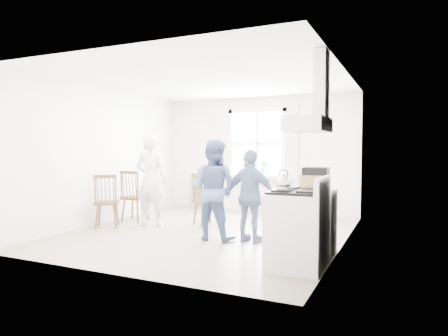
# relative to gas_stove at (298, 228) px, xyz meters

# --- Properties ---
(room_shell) EXTENTS (4.62, 5.12, 2.64)m
(room_shell) POSITION_rel_gas_stove_xyz_m (-1.91, 1.35, 0.82)
(room_shell) COLOR gray
(room_shell) RESTS_ON ground
(window_assembly) EXTENTS (1.88, 0.24, 1.70)m
(window_assembly) POSITION_rel_gas_stove_xyz_m (-1.91, 3.80, 0.98)
(window_assembly) COLOR white
(window_assembly) RESTS_ON room_shell
(range_hood) EXTENTS (0.45, 0.76, 0.94)m
(range_hood) POSITION_rel_gas_stove_xyz_m (0.16, -0.00, 1.42)
(range_hood) COLOR white
(range_hood) RESTS_ON room_shell
(shelf_unit) EXTENTS (0.40, 0.30, 0.80)m
(shelf_unit) POSITION_rel_gas_stove_xyz_m (-3.31, 3.68, -0.08)
(shelf_unit) COLOR gray
(shelf_unit) RESTS_ON ground
(gas_stove) EXTENTS (0.68, 0.76, 1.12)m
(gas_stove) POSITION_rel_gas_stove_xyz_m (0.00, 0.00, 0.00)
(gas_stove) COLOR silver
(gas_stove) RESTS_ON ground
(kettle) EXTENTS (0.18, 0.18, 0.25)m
(kettle) POSITION_rel_gas_stove_xyz_m (-0.15, -0.14, 0.55)
(kettle) COLOR silver
(kettle) RESTS_ON gas_stove
(low_cabinet) EXTENTS (0.50, 0.55, 0.90)m
(low_cabinet) POSITION_rel_gas_stove_xyz_m (0.07, 0.70, -0.03)
(low_cabinet) COLOR white
(low_cabinet) RESTS_ON ground
(stereo_stack) EXTENTS (0.34, 0.31, 0.30)m
(stereo_stack) POSITION_rel_gas_stove_xyz_m (0.06, 0.72, 0.56)
(stereo_stack) COLOR black
(stereo_stack) RESTS_ON low_cabinet
(cardboard_box) EXTENTS (0.32, 0.25, 0.19)m
(cardboard_box) POSITION_rel_gas_stove_xyz_m (0.04, 0.60, 0.51)
(cardboard_box) COLOR #A68450
(cardboard_box) RESTS_ON low_cabinet
(windsor_chair_a) EXTENTS (0.46, 0.45, 1.02)m
(windsor_chair_a) POSITION_rel_gas_stove_xyz_m (-3.73, 1.60, 0.14)
(windsor_chair_a) COLOR #442C16
(windsor_chair_a) RESTS_ON ground
(windsor_chair_b) EXTENTS (0.58, 0.58, 0.99)m
(windsor_chair_b) POSITION_rel_gas_stove_xyz_m (-2.28, 1.76, 0.12)
(windsor_chair_b) COLOR #442C16
(windsor_chair_b) RESTS_ON ground
(windsor_chair_c) EXTENTS (0.57, 0.56, 0.99)m
(windsor_chair_c) POSITION_rel_gas_stove_xyz_m (-3.75, 0.89, 0.12)
(windsor_chair_c) COLOR #442C16
(windsor_chair_c) RESTS_ON ground
(person_left) EXTENTS (0.69, 0.69, 1.71)m
(person_left) POSITION_rel_gas_stove_xyz_m (-3.11, 1.38, 0.37)
(person_left) COLOR silver
(person_left) RESTS_ON ground
(person_mid) EXTENTS (0.80, 0.80, 1.59)m
(person_mid) POSITION_rel_gas_stove_xyz_m (-1.60, 0.92, 0.31)
(person_mid) COLOR #4B5D8B
(person_mid) RESTS_ON ground
(person_right) EXTENTS (0.94, 0.94, 1.43)m
(person_right) POSITION_rel_gas_stove_xyz_m (-0.99, 0.99, 0.23)
(person_right) COLOR navy
(person_right) RESTS_ON ground
(potted_plant) EXTENTS (0.17, 0.17, 0.30)m
(potted_plant) POSITION_rel_gas_stove_xyz_m (-1.71, 3.71, 0.52)
(potted_plant) COLOR #377D3C
(potted_plant) RESTS_ON window_assembly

